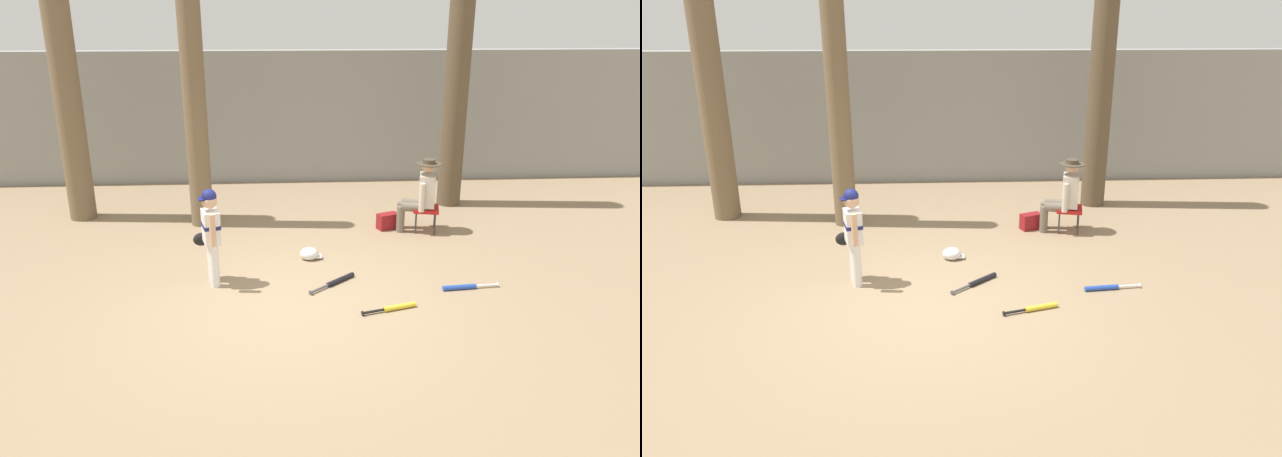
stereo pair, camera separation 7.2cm
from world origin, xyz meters
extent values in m
plane|color=#937A5B|center=(0.00, 0.00, 0.00)|extent=(60.00, 60.00, 0.00)
cube|color=gray|center=(0.00, 5.80, 1.32)|extent=(18.00, 0.36, 2.63)
cylinder|color=brown|center=(-1.42, 3.10, 2.30)|extent=(0.36, 0.36, 4.60)
cone|color=brown|center=(-1.42, 3.10, 0.00)|extent=(0.50, 0.50, 0.22)
cylinder|color=brown|center=(3.00, 3.94, 2.90)|extent=(0.42, 0.42, 5.79)
cone|color=brown|center=(3.00, 3.94, 0.00)|extent=(0.70, 0.70, 0.25)
cylinder|color=white|center=(-0.95, 0.61, 0.29)|extent=(0.12, 0.12, 0.58)
cylinder|color=white|center=(-1.00, 0.79, 0.29)|extent=(0.12, 0.12, 0.58)
cube|color=white|center=(-0.98, 0.70, 0.80)|extent=(0.28, 0.34, 0.44)
cube|color=navy|center=(-0.98, 0.70, 0.82)|extent=(0.29, 0.35, 0.05)
sphere|color=tan|center=(-0.98, 0.70, 1.15)|extent=(0.20, 0.20, 0.20)
sphere|color=navy|center=(-0.98, 0.70, 1.21)|extent=(0.19, 0.19, 0.19)
cube|color=navy|center=(-1.07, 0.68, 1.19)|extent=(0.13, 0.16, 0.02)
cylinder|color=tan|center=(-0.93, 0.47, 0.84)|extent=(0.10, 0.10, 0.42)
cylinder|color=tan|center=(-1.08, 0.89, 0.72)|extent=(0.10, 0.10, 0.40)
ellipsoid|color=black|center=(-1.14, 0.89, 0.56)|extent=(0.24, 0.18, 0.18)
cube|color=red|center=(2.25, 2.53, 0.38)|extent=(0.47, 0.47, 0.06)
cylinder|color=#333338|center=(2.07, 2.41, 0.19)|extent=(0.02, 0.02, 0.38)
cylinder|color=#333338|center=(2.13, 2.70, 0.19)|extent=(0.02, 0.02, 0.38)
cylinder|color=#333338|center=(2.36, 2.35, 0.19)|extent=(0.02, 0.02, 0.38)
cylinder|color=#333338|center=(2.43, 2.64, 0.19)|extent=(0.02, 0.02, 0.38)
cylinder|color=#6B6051|center=(1.84, 2.51, 0.21)|extent=(0.13, 0.13, 0.43)
cylinder|color=#6B6051|center=(1.88, 2.71, 0.21)|extent=(0.13, 0.13, 0.43)
cylinder|color=#6B6051|center=(2.03, 2.47, 0.43)|extent=(0.42, 0.23, 0.15)
cylinder|color=#6B6051|center=(2.07, 2.66, 0.43)|extent=(0.42, 0.23, 0.15)
cube|color=beige|center=(2.25, 2.53, 0.69)|extent=(0.31, 0.40, 0.52)
cylinder|color=beige|center=(2.12, 2.33, 0.63)|extent=(0.11, 0.11, 0.46)
cylinder|color=beige|center=(2.22, 2.76, 0.63)|extent=(0.11, 0.11, 0.46)
sphere|color=tan|center=(2.25, 2.53, 1.09)|extent=(0.22, 0.22, 0.22)
cylinder|color=#4C4233|center=(2.25, 2.53, 1.12)|extent=(0.40, 0.40, 0.02)
cylinder|color=#4C4233|center=(2.25, 2.53, 1.16)|extent=(0.20, 0.20, 0.09)
cube|color=maroon|center=(1.66, 2.67, 0.13)|extent=(0.38, 0.29, 0.26)
cylinder|color=brown|center=(-3.52, 3.53, 3.00)|extent=(0.44, 0.44, 6.00)
cone|color=brown|center=(-3.52, 3.53, 0.00)|extent=(0.60, 0.60, 0.26)
cylinder|color=black|center=(0.70, 0.65, 0.03)|extent=(0.40, 0.37, 0.07)
cylinder|color=#4C4C51|center=(0.40, 0.39, 0.03)|extent=(0.26, 0.24, 0.03)
cylinder|color=#4C4C51|center=(0.28, 0.28, 0.03)|extent=(0.05, 0.05, 0.06)
cylinder|color=#2347AD|center=(2.22, 0.33, 0.03)|extent=(0.45, 0.11, 0.07)
cylinder|color=silver|center=(2.59, 0.36, 0.03)|extent=(0.30, 0.06, 0.03)
cylinder|color=silver|center=(2.73, 0.38, 0.03)|extent=(0.02, 0.06, 0.06)
cylinder|color=yellow|center=(1.34, -0.17, 0.03)|extent=(0.42, 0.18, 0.07)
cylinder|color=black|center=(1.01, -0.27, 0.03)|extent=(0.28, 0.11, 0.03)
cylinder|color=black|center=(0.87, -0.31, 0.03)|extent=(0.03, 0.06, 0.06)
ellipsoid|color=silver|center=(0.31, 1.46, 0.08)|extent=(0.27, 0.25, 0.18)
cube|color=silver|center=(0.44, 1.46, 0.04)|extent=(0.11, 0.14, 0.02)
camera|label=1|loc=(-0.02, -6.76, 3.49)|focal=34.45mm
camera|label=2|loc=(0.06, -6.76, 3.49)|focal=34.45mm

